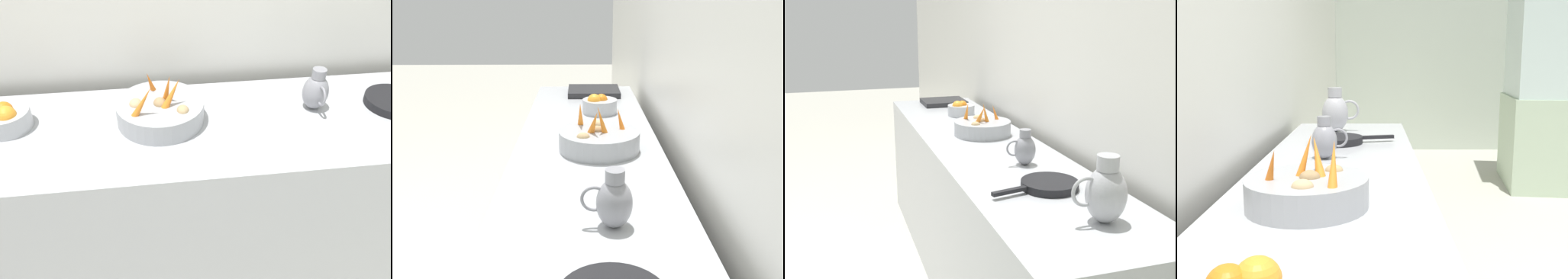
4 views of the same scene
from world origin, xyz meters
The scene contains 8 objects.
tile_wall_left centered at (-1.95, 0.50, 1.50)m, with size 0.10×9.37×3.00m, color white.
prep_counter centered at (-1.52, 0.00, 0.45)m, with size 0.65×3.02×0.91m, color #ADAFB5.
vegetable_colander centered at (-1.56, -0.19, 0.96)m, with size 0.35×0.35×0.21m.
orange_bowl centered at (-1.59, -0.79, 0.96)m, with size 0.19×0.19×0.11m.
metal_pitcher_tall centered at (-1.59, 1.19, 1.02)m, with size 0.21×0.15×0.25m.
metal_pitcher_short centered at (-1.58, 0.45, 0.99)m, with size 0.15×0.11×0.18m.
counter_sink_basin centered at (-1.57, -1.27, 0.93)m, with size 0.34×0.30×0.04m, color #232326.
skillet_on_counter centered at (-1.55, 0.81, 0.93)m, with size 0.41×0.25×0.03m.
Camera 3 is at (-0.66, 2.65, 1.66)m, focal length 45.71 mm.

